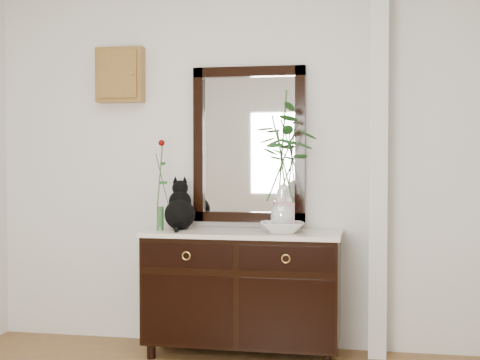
% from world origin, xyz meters
% --- Properties ---
extents(wall_back, '(3.60, 0.04, 2.70)m').
position_xyz_m(wall_back, '(0.00, 1.98, 1.35)').
color(wall_back, silver).
rests_on(wall_back, ground).
extents(pilaster, '(0.12, 0.20, 2.70)m').
position_xyz_m(pilaster, '(1.00, 1.90, 1.35)').
color(pilaster, silver).
rests_on(pilaster, ground).
extents(sideboard, '(1.33, 0.52, 0.82)m').
position_xyz_m(sideboard, '(0.10, 1.73, 0.47)').
color(sideboard, black).
rests_on(sideboard, ground).
extents(wall_mirror, '(0.80, 0.06, 1.10)m').
position_xyz_m(wall_mirror, '(0.10, 1.97, 1.44)').
color(wall_mirror, black).
rests_on(wall_mirror, wall_back).
extents(key_cabinet, '(0.35, 0.10, 0.40)m').
position_xyz_m(key_cabinet, '(-0.85, 1.94, 1.95)').
color(key_cabinet, brown).
rests_on(key_cabinet, wall_back).
extents(cat, '(0.31, 0.35, 0.35)m').
position_xyz_m(cat, '(-0.35, 1.77, 1.02)').
color(cat, black).
rests_on(cat, sideboard).
extents(lotus_bowl, '(0.33, 0.33, 0.07)m').
position_xyz_m(lotus_bowl, '(0.38, 1.67, 0.89)').
color(lotus_bowl, silver).
rests_on(lotus_bowl, sideboard).
extents(vase_branches, '(0.55, 0.55, 0.93)m').
position_xyz_m(vase_branches, '(0.38, 1.67, 1.34)').
color(vase_branches, silver).
rests_on(vase_branches, lotus_bowl).
extents(bud_vase_rose, '(0.08, 0.08, 0.63)m').
position_xyz_m(bud_vase_rose, '(-0.47, 1.69, 1.17)').
color(bud_vase_rose, '#326030').
rests_on(bud_vase_rose, sideboard).
extents(ginger_jar, '(0.15, 0.15, 0.33)m').
position_xyz_m(ginger_jar, '(0.38, 1.70, 1.02)').
color(ginger_jar, white).
rests_on(ginger_jar, sideboard).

